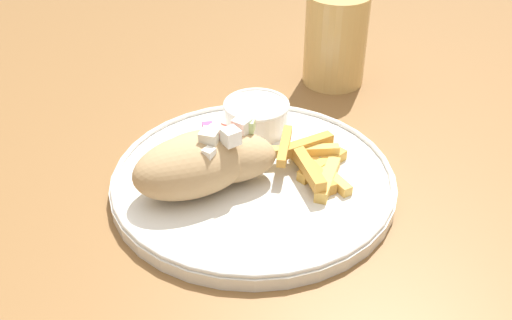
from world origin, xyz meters
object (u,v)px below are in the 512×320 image
fries_pile (312,163)px  sauce_ramekin (256,114)px  plate (256,179)px  pita_sandwich_near (194,164)px  water_glass (335,43)px  pita_sandwich_far (217,155)px

fries_pile → sauce_ramekin: sauce_ramekin is taller
plate → fries_pile: 0.06m
plate → pita_sandwich_near: (-0.07, 0.00, 0.04)m
sauce_ramekin → plate: bearing=-113.3°
water_glass → sauce_ramekin: bearing=-148.3°
fries_pile → water_glass: (0.14, 0.20, 0.03)m
sauce_ramekin → water_glass: bearing=31.7°
pita_sandwich_far → sauce_ramekin: bearing=64.6°
pita_sandwich_near → fries_pile: size_ratio=1.19×
fries_pile → plate: bearing=161.6°
fries_pile → water_glass: water_glass is taller
sauce_ramekin → water_glass: water_glass is taller
water_glass → plate: bearing=-136.8°
pita_sandwich_near → pita_sandwich_far: bearing=18.5°
pita_sandwich_near → pita_sandwich_far: (0.03, 0.01, -0.00)m
sauce_ramekin → pita_sandwich_far: bearing=-136.6°
fries_pile → pita_sandwich_far: bearing=160.8°
plate → pita_sandwich_far: 0.05m
pita_sandwich_near → fries_pile: pita_sandwich_near is taller
plate → sauce_ramekin: bearing=66.7°
pita_sandwich_near → pita_sandwich_far: size_ratio=0.95×
pita_sandwich_far → water_glass: 0.29m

